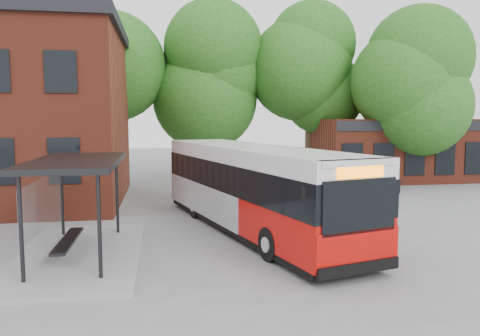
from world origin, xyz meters
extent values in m
plane|color=slate|center=(0.00, 0.00, 0.00)|extent=(100.00, 100.00, 0.00)
imported|color=black|center=(7.47, 10.93, 0.42)|extent=(1.65, 0.68, 0.85)
imported|color=black|center=(8.39, 10.97, 0.45)|extent=(1.55, 0.71, 0.90)
imported|color=#26252B|center=(8.91, 9.69, 0.46)|extent=(1.85, 1.23, 0.92)
imported|color=#29292F|center=(8.77, 9.51, 0.54)|extent=(1.86, 0.90, 1.08)
imported|color=#410405|center=(8.89, 9.65, 0.48)|extent=(1.95, 1.29, 0.97)
imported|color=black|center=(9.79, 9.29, 0.49)|extent=(1.69, 0.89, 0.98)
imported|color=#27282D|center=(10.74, 10.12, 0.42)|extent=(1.69, 1.01, 0.84)
imported|color=#051941|center=(10.89, 10.42, 0.46)|extent=(1.57, 0.73, 0.91)
camera|label=1|loc=(-2.08, -14.94, 4.03)|focal=35.00mm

